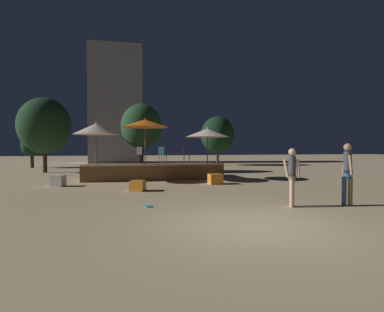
% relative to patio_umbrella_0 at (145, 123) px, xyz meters
% --- Properties ---
extents(ground_plane, '(120.00, 120.00, 0.00)m').
position_rel_patio_umbrella_0_xyz_m(ground_plane, '(1.77, -9.37, -2.95)').
color(ground_plane, tan).
extents(wooden_deck, '(7.39, 2.79, 0.86)m').
position_rel_patio_umbrella_0_xyz_m(wooden_deck, '(0.52, 1.29, -2.56)').
color(wooden_deck, brown).
rests_on(wooden_deck, ground).
extents(patio_umbrella_0, '(2.39, 2.39, 3.23)m').
position_rel_patio_umbrella_0_xyz_m(patio_umbrella_0, '(0.00, 0.00, 0.00)').
color(patio_umbrella_0, brown).
rests_on(patio_umbrella_0, ground).
extents(patio_umbrella_1, '(2.38, 2.38, 2.81)m').
position_rel_patio_umbrella_0_xyz_m(patio_umbrella_1, '(3.32, 0.03, -0.45)').
color(patio_umbrella_1, brown).
rests_on(patio_umbrella_1, ground).
extents(patio_umbrella_2, '(2.20, 2.20, 2.98)m').
position_rel_patio_umbrella_0_xyz_m(patio_umbrella_2, '(-2.40, -0.05, -0.32)').
color(patio_umbrella_2, brown).
rests_on(patio_umbrella_2, ground).
extents(cube_seat_0, '(0.69, 0.69, 0.41)m').
position_rel_patio_umbrella_0_xyz_m(cube_seat_0, '(-0.52, -3.52, -2.74)').
color(cube_seat_0, orange).
rests_on(cube_seat_0, ground).
extents(cube_seat_1, '(0.62, 0.62, 0.49)m').
position_rel_patio_umbrella_0_xyz_m(cube_seat_1, '(-3.89, -1.34, -2.70)').
color(cube_seat_1, white).
rests_on(cube_seat_1, ground).
extents(cube_seat_2, '(0.61, 0.61, 0.47)m').
position_rel_patio_umbrella_0_xyz_m(cube_seat_2, '(3.13, -2.03, -2.71)').
color(cube_seat_2, orange).
rests_on(cube_seat_2, ground).
extents(person_0, '(0.46, 0.33, 1.69)m').
position_rel_patio_umbrella_0_xyz_m(person_0, '(3.70, -7.71, -2.04)').
color(person_0, tan).
rests_on(person_0, ground).
extents(person_1, '(0.30, 0.58, 1.84)m').
position_rel_patio_umbrella_0_xyz_m(person_1, '(5.39, -7.91, -1.93)').
color(person_1, '#2D4C7F').
rests_on(person_1, ground).
extents(bistro_chair_0, '(0.48, 0.48, 0.90)m').
position_rel_patio_umbrella_0_xyz_m(bistro_chair_0, '(-0.27, 1.55, -1.55)').
color(bistro_chair_0, '#47474C').
rests_on(bistro_chair_0, wooden_deck).
extents(bistro_chair_1, '(0.44, 0.44, 0.90)m').
position_rel_patio_umbrella_0_xyz_m(bistro_chair_1, '(2.31, 1.09, -1.55)').
color(bistro_chair_1, '#2D3338').
rests_on(bistro_chair_1, wooden_deck).
extents(bistro_chair_2, '(0.47, 0.48, 0.90)m').
position_rel_patio_umbrella_0_xyz_m(bistro_chair_2, '(0.98, 0.87, -1.55)').
color(bistro_chair_2, '#1E4C47').
rests_on(bistro_chair_2, wooden_deck).
extents(frisbee_disc, '(0.23, 0.23, 0.03)m').
position_rel_patio_umbrella_0_xyz_m(frisbee_disc, '(-0.37, -6.83, -2.93)').
color(frisbee_disc, '#33B2D8').
rests_on(frisbee_disc, ground).
extents(background_tree_0, '(3.47, 3.47, 5.13)m').
position_rel_patio_umbrella_0_xyz_m(background_tree_0, '(-6.39, 6.75, 0.26)').
color(background_tree_0, '#3D2B1C').
rests_on(background_tree_0, ground).
extents(background_tree_1, '(2.83, 2.83, 4.76)m').
position_rel_patio_umbrella_0_xyz_m(background_tree_1, '(0.12, 5.65, 0.24)').
color(background_tree_1, '#3D2B1C').
rests_on(background_tree_1, ground).
extents(background_tree_2, '(1.71, 1.71, 2.85)m').
position_rel_patio_umbrella_0_xyz_m(background_tree_2, '(-8.71, 12.19, -1.06)').
color(background_tree_2, '#3D2B1C').
rests_on(background_tree_2, ground).
extents(background_tree_3, '(3.22, 3.22, 4.73)m').
position_rel_patio_umbrella_0_xyz_m(background_tree_3, '(7.77, 12.34, 0.00)').
color(background_tree_3, '#3D2B1C').
rests_on(background_tree_3, ground).
extents(distant_building, '(5.85, 3.95, 13.23)m').
position_rel_patio_umbrella_0_xyz_m(distant_building, '(-2.01, 20.29, 3.66)').
color(distant_building, gray).
rests_on(distant_building, ground).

